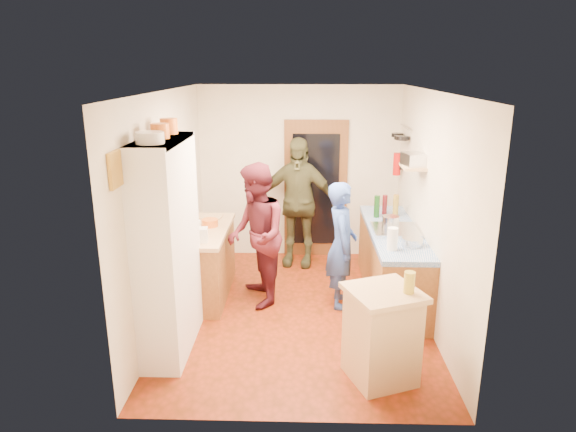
{
  "coord_description": "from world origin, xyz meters",
  "views": [
    {
      "loc": [
        0.05,
        -5.63,
        2.87
      ],
      "look_at": [
        -0.12,
        0.15,
        1.16
      ],
      "focal_mm": 32.0,
      "sensor_mm": 36.0,
      "label": 1
    }
  ],
  "objects_px": {
    "person_hob": "(344,246)",
    "person_left": "(258,234)",
    "right_counter_base": "(392,265)",
    "island_base": "(381,337)",
    "hutch_body": "(168,248)",
    "person_back": "(298,202)"
  },
  "relations": [
    {
      "from": "hutch_body",
      "to": "person_left",
      "type": "bearing_deg",
      "value": 53.38
    },
    {
      "from": "right_counter_base",
      "to": "person_left",
      "type": "height_order",
      "value": "person_left"
    },
    {
      "from": "person_hob",
      "to": "person_left",
      "type": "distance_m",
      "value": 1.05
    },
    {
      "from": "hutch_body",
      "to": "island_base",
      "type": "relative_size",
      "value": 2.56
    },
    {
      "from": "right_counter_base",
      "to": "person_back",
      "type": "height_order",
      "value": "person_back"
    },
    {
      "from": "island_base",
      "to": "person_back",
      "type": "relative_size",
      "value": 0.45
    },
    {
      "from": "right_counter_base",
      "to": "island_base",
      "type": "bearing_deg",
      "value": -102.25
    },
    {
      "from": "hutch_body",
      "to": "person_hob",
      "type": "bearing_deg",
      "value": 28.53
    },
    {
      "from": "person_hob",
      "to": "right_counter_base",
      "type": "bearing_deg",
      "value": -66.13
    },
    {
      "from": "person_hob",
      "to": "person_back",
      "type": "bearing_deg",
      "value": 22.21
    },
    {
      "from": "person_hob",
      "to": "island_base",
      "type": "bearing_deg",
      "value": -171.61
    },
    {
      "from": "right_counter_base",
      "to": "island_base",
      "type": "relative_size",
      "value": 2.56
    },
    {
      "from": "island_base",
      "to": "person_hob",
      "type": "distance_m",
      "value": 1.61
    },
    {
      "from": "person_hob",
      "to": "person_left",
      "type": "relative_size",
      "value": 0.88
    },
    {
      "from": "right_counter_base",
      "to": "person_hob",
      "type": "relative_size",
      "value": 1.41
    },
    {
      "from": "person_left",
      "to": "person_hob",
      "type": "bearing_deg",
      "value": 71.1
    },
    {
      "from": "right_counter_base",
      "to": "person_left",
      "type": "distance_m",
      "value": 1.76
    },
    {
      "from": "person_left",
      "to": "person_back",
      "type": "xyz_separation_m",
      "value": [
        0.48,
        1.28,
        0.07
      ]
    },
    {
      "from": "island_base",
      "to": "person_hob",
      "type": "height_order",
      "value": "person_hob"
    },
    {
      "from": "person_left",
      "to": "hutch_body",
      "type": "bearing_deg",
      "value": -50.81
    },
    {
      "from": "right_counter_base",
      "to": "person_hob",
      "type": "height_order",
      "value": "person_hob"
    },
    {
      "from": "island_base",
      "to": "person_left",
      "type": "relative_size",
      "value": 0.49
    }
  ]
}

